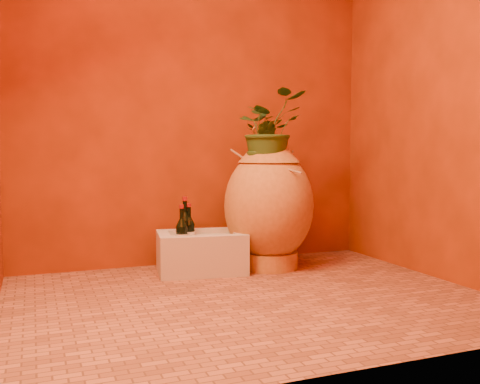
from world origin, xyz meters
name	(u,v)px	position (x,y,z in m)	size (l,w,h in m)	color
floor	(251,298)	(0.00, 0.00, 0.00)	(2.50, 2.50, 0.00)	#9B5432
wall_back	(196,83)	(0.00, 1.00, 1.25)	(2.50, 0.02, 2.50)	#622105
wall_right	(444,73)	(1.25, 0.00, 1.25)	(0.02, 2.00, 2.50)	#622105
amphora	(269,205)	(0.40, 0.65, 0.42)	(0.60, 0.60, 0.85)	#B67933
stone_basin	(201,253)	(-0.06, 0.68, 0.12)	(0.60, 0.45, 0.26)	#BBB09B
wine_bottle_a	(185,231)	(-0.15, 0.74, 0.27)	(0.08, 0.08, 0.35)	black
wine_bottle_b	(182,236)	(-0.21, 0.63, 0.25)	(0.08, 0.08, 0.31)	black
wine_bottle_c	(189,234)	(-0.13, 0.73, 0.25)	(0.07, 0.07, 0.30)	black
wall_tap	(258,137)	(0.43, 0.91, 0.88)	(0.08, 0.16, 0.18)	#A06124
plant_main	(269,129)	(0.39, 0.64, 0.93)	(0.45, 0.39, 0.50)	#254619
plant_side	(262,148)	(0.33, 0.62, 0.80)	(0.19, 0.15, 0.35)	#254619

